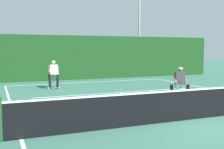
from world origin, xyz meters
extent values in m
plane|color=#376958|center=(0.00, 0.00, 0.00)|extent=(80.00, 80.00, 0.00)
cube|color=white|center=(0.00, 11.18, 0.00)|extent=(10.92, 0.10, 0.01)
cube|color=white|center=(-5.46, 0.00, 0.00)|extent=(0.10, 22.37, 0.01)
cube|color=white|center=(0.00, 6.12, 0.00)|extent=(8.90, 0.10, 0.01)
cube|color=white|center=(0.00, 3.20, 0.00)|extent=(0.10, 6.40, 0.01)
cylinder|color=#1E4723|center=(-5.94, 0.00, 0.56)|extent=(0.09, 0.09, 1.12)
cube|color=black|center=(0.00, 0.00, 0.48)|extent=(11.78, 0.02, 0.95)
cube|color=white|center=(0.00, 0.00, 0.98)|extent=(11.78, 0.03, 0.05)
cylinder|color=black|center=(1.63, 2.60, 0.38)|extent=(0.27, 0.21, 0.78)
cylinder|color=black|center=(1.03, 2.80, 0.38)|extent=(0.31, 0.22, 0.78)
ellipsoid|color=white|center=(1.63, 2.60, 0.04)|extent=(0.28, 0.19, 0.09)
ellipsoid|color=white|center=(1.03, 2.80, 0.04)|extent=(0.28, 0.19, 0.09)
cube|color=#2D3338|center=(1.33, 2.70, 1.04)|extent=(0.47, 0.41, 0.57)
cylinder|color=#9E704C|center=(1.54, 2.63, 1.01)|extent=(0.24, 0.16, 0.59)
cylinder|color=#9E704C|center=(1.12, 2.77, 1.01)|extent=(0.24, 0.49, 0.48)
sphere|color=#9E704C|center=(1.33, 2.70, 1.43)|extent=(0.21, 0.21, 0.21)
cylinder|color=white|center=(1.33, 2.70, 1.46)|extent=(0.28, 0.28, 0.04)
cylinder|color=black|center=(1.00, 2.55, 0.81)|extent=(0.11, 0.26, 0.03)
torus|color=black|center=(0.89, 2.23, 0.81)|extent=(0.29, 0.12, 0.29)
cylinder|color=black|center=(-2.67, 8.92, 0.41)|extent=(0.19, 0.15, 0.83)
cylinder|color=black|center=(-3.12, 8.91, 0.41)|extent=(0.20, 0.15, 0.83)
ellipsoid|color=white|center=(-2.67, 8.92, 0.04)|extent=(0.26, 0.12, 0.09)
ellipsoid|color=white|center=(-3.12, 8.91, 0.04)|extent=(0.26, 0.12, 0.09)
cube|color=silver|center=(-2.89, 8.92, 1.11)|extent=(0.43, 0.27, 0.59)
cylinder|color=tan|center=(-2.66, 8.92, 1.08)|extent=(0.16, 0.10, 0.63)
cylinder|color=tan|center=(-3.13, 8.91, 1.08)|extent=(0.11, 0.56, 0.46)
sphere|color=tan|center=(-2.89, 8.92, 1.52)|extent=(0.22, 0.22, 0.22)
cylinder|color=white|center=(-2.89, 8.92, 1.56)|extent=(0.24, 0.24, 0.04)
cylinder|color=black|center=(-3.17, 8.66, 0.86)|extent=(0.04, 0.26, 0.03)
torus|color=black|center=(-3.17, 8.32, 0.86)|extent=(0.29, 0.03, 0.29)
sphere|color=#D1E033|center=(1.70, 5.78, 0.03)|extent=(0.07, 0.07, 0.07)
sphere|color=#D1E033|center=(0.33, 6.61, 0.03)|extent=(0.07, 0.07, 0.07)
cube|color=#174019|center=(0.00, 13.11, 1.64)|extent=(22.89, 0.12, 3.29)
cylinder|color=#9EA39E|center=(5.72, 14.71, 3.96)|extent=(0.18, 0.18, 7.91)
camera|label=1|loc=(-6.02, -7.35, 2.29)|focal=45.42mm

